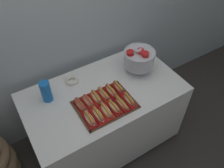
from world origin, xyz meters
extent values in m
plane|color=#38332D|center=(0.00, 0.00, 0.00)|extent=(10.00, 10.00, 0.00)
cube|color=#B2BCC1|center=(0.00, 0.53, 1.30)|extent=(6.00, 0.10, 2.60)
cube|color=white|center=(0.00, 0.00, 0.41)|extent=(1.43, 0.79, 0.74)
cylinder|color=black|center=(0.59, -0.28, 0.02)|extent=(0.05, 0.05, 0.04)
cylinder|color=black|center=(-0.59, 0.28, 0.02)|extent=(0.05, 0.05, 0.04)
cylinder|color=black|center=(0.59, 0.28, 0.02)|extent=(0.05, 0.05, 0.04)
cube|color=#56331E|center=(-0.07, -0.14, 0.78)|extent=(0.48, 0.36, 0.01)
cube|color=#56331E|center=(-0.07, -0.32, 0.79)|extent=(0.48, 0.02, 0.01)
cube|color=#56331E|center=(-0.07, 0.03, 0.79)|extent=(0.48, 0.02, 0.01)
cube|color=#56331E|center=(-0.30, -0.14, 0.79)|extent=(0.02, 0.36, 0.01)
cube|color=#56331E|center=(0.16, -0.14, 0.79)|extent=(0.02, 0.36, 0.01)
cube|color=#B21414|center=(-0.26, -0.23, 0.80)|extent=(0.07, 0.17, 0.02)
ellipsoid|color=beige|center=(-0.26, -0.23, 0.82)|extent=(0.05, 0.16, 0.04)
cylinder|color=#A8563D|center=(-0.26, -0.23, 0.83)|extent=(0.03, 0.14, 0.03)
cylinder|color=yellow|center=(-0.26, -0.23, 0.85)|extent=(0.01, 0.12, 0.01)
cube|color=red|center=(-0.18, -0.23, 0.80)|extent=(0.07, 0.18, 0.02)
ellipsoid|color=beige|center=(-0.18, -0.23, 0.82)|extent=(0.05, 0.17, 0.04)
cylinder|color=brown|center=(-0.18, -0.23, 0.83)|extent=(0.03, 0.15, 0.03)
cylinder|color=yellow|center=(-0.18, -0.23, 0.85)|extent=(0.01, 0.13, 0.01)
cube|color=red|center=(-0.11, -0.23, 0.80)|extent=(0.07, 0.18, 0.02)
ellipsoid|color=beige|center=(-0.11, -0.23, 0.82)|extent=(0.06, 0.16, 0.04)
cylinder|color=#A8563D|center=(-0.11, -0.23, 0.83)|extent=(0.03, 0.16, 0.03)
cylinder|color=yellow|center=(-0.11, -0.23, 0.85)|extent=(0.01, 0.14, 0.01)
cube|color=#B21414|center=(-0.03, -0.23, 0.80)|extent=(0.07, 0.17, 0.02)
ellipsoid|color=#E0BC7F|center=(-0.03, -0.23, 0.82)|extent=(0.06, 0.15, 0.04)
cylinder|color=brown|center=(-0.03, -0.23, 0.83)|extent=(0.03, 0.15, 0.03)
cylinder|color=yellow|center=(-0.03, -0.23, 0.85)|extent=(0.01, 0.13, 0.01)
cube|color=#B21414|center=(0.04, -0.23, 0.80)|extent=(0.06, 0.18, 0.02)
ellipsoid|color=tan|center=(0.04, -0.23, 0.82)|extent=(0.05, 0.17, 0.04)
cylinder|color=#A8563D|center=(0.04, -0.23, 0.83)|extent=(0.03, 0.17, 0.03)
cylinder|color=yellow|center=(0.04, -0.23, 0.84)|extent=(0.01, 0.14, 0.01)
cube|color=red|center=(0.12, -0.23, 0.80)|extent=(0.07, 0.17, 0.02)
ellipsoid|color=beige|center=(0.12, -0.23, 0.82)|extent=(0.06, 0.16, 0.04)
cylinder|color=brown|center=(0.12, -0.23, 0.83)|extent=(0.04, 0.15, 0.03)
cylinder|color=yellow|center=(0.12, -0.23, 0.84)|extent=(0.01, 0.12, 0.01)
cube|color=#B21414|center=(-0.26, -0.06, 0.80)|extent=(0.06, 0.16, 0.02)
ellipsoid|color=tan|center=(-0.26, -0.06, 0.82)|extent=(0.05, 0.15, 0.04)
cylinder|color=#A8563D|center=(-0.26, -0.06, 0.83)|extent=(0.04, 0.15, 0.03)
cylinder|color=red|center=(-0.26, -0.06, 0.85)|extent=(0.01, 0.12, 0.01)
cube|color=red|center=(-0.18, -0.06, 0.80)|extent=(0.07, 0.16, 0.02)
ellipsoid|color=#E0BC7F|center=(-0.18, -0.06, 0.82)|extent=(0.06, 0.15, 0.04)
cylinder|color=#A8563D|center=(-0.18, -0.06, 0.83)|extent=(0.04, 0.14, 0.03)
cylinder|color=red|center=(-0.18, -0.06, 0.84)|extent=(0.02, 0.12, 0.01)
cube|color=red|center=(-0.11, -0.06, 0.80)|extent=(0.07, 0.18, 0.02)
ellipsoid|color=#E0BC7F|center=(-0.11, -0.06, 0.82)|extent=(0.06, 0.16, 0.04)
cylinder|color=brown|center=(-0.11, -0.06, 0.83)|extent=(0.03, 0.15, 0.03)
cylinder|color=yellow|center=(-0.11, -0.06, 0.84)|extent=(0.01, 0.13, 0.01)
cube|color=red|center=(-0.03, -0.06, 0.80)|extent=(0.06, 0.17, 0.02)
ellipsoid|color=#E0BC7F|center=(-0.03, -0.06, 0.82)|extent=(0.05, 0.15, 0.04)
cylinder|color=#A8563D|center=(-0.03, -0.06, 0.83)|extent=(0.03, 0.16, 0.03)
cylinder|color=yellow|center=(-0.03, -0.06, 0.84)|extent=(0.01, 0.13, 0.01)
cube|color=#B21414|center=(0.04, -0.06, 0.80)|extent=(0.06, 0.17, 0.02)
ellipsoid|color=#E0BC7F|center=(0.04, -0.06, 0.82)|extent=(0.05, 0.16, 0.04)
cylinder|color=brown|center=(0.04, -0.06, 0.83)|extent=(0.03, 0.15, 0.03)
cylinder|color=yellow|center=(0.04, -0.06, 0.84)|extent=(0.01, 0.13, 0.01)
cube|color=#B21414|center=(0.12, -0.06, 0.80)|extent=(0.06, 0.16, 0.02)
ellipsoid|color=tan|center=(0.12, -0.06, 0.82)|extent=(0.05, 0.15, 0.04)
cylinder|color=brown|center=(0.12, -0.06, 0.83)|extent=(0.03, 0.14, 0.03)
cylinder|color=yellow|center=(0.12, -0.06, 0.85)|extent=(0.01, 0.12, 0.01)
cylinder|color=silver|center=(0.42, 0.07, 0.79)|extent=(0.22, 0.22, 0.02)
cone|color=silver|center=(0.42, 0.07, 0.83)|extent=(0.08, 0.08, 0.06)
cylinder|color=silver|center=(0.42, 0.07, 0.93)|extent=(0.28, 0.28, 0.15)
torus|color=silver|center=(0.42, 0.07, 1.00)|extent=(0.29, 0.29, 0.02)
cylinder|color=red|center=(0.44, 0.06, 0.98)|extent=(0.10, 0.10, 0.15)
cylinder|color=#B7BCC6|center=(0.43, 0.07, 0.98)|extent=(0.12, 0.09, 0.14)
cylinder|color=red|center=(0.34, 0.08, 0.98)|extent=(0.11, 0.09, 0.14)
cylinder|color=red|center=(0.44, 0.00, 0.98)|extent=(0.09, 0.10, 0.13)
cylinder|color=blue|center=(-0.45, 0.17, 0.84)|extent=(0.09, 0.09, 0.13)
cylinder|color=blue|center=(-0.45, 0.17, 0.87)|extent=(0.09, 0.09, 0.13)
cylinder|color=blue|center=(-0.45, 0.17, 0.89)|extent=(0.09, 0.09, 0.13)
cylinder|color=blue|center=(-0.45, 0.17, 0.91)|extent=(0.09, 0.09, 0.13)
torus|color=silver|center=(-0.19, 0.26, 0.80)|extent=(0.13, 0.13, 0.03)
camera|label=1|loc=(-0.67, -1.23, 2.29)|focal=37.18mm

